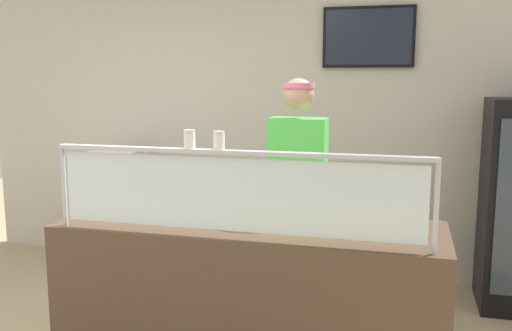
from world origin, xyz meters
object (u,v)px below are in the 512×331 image
(pizza_tray, at_px, (251,218))
(worker_figure, at_px, (298,191))
(parmesan_shaker, at_px, (190,140))
(pizza_box_stack, at_px, (117,160))
(pizza_server, at_px, (244,215))
(pepper_flake_shaker, at_px, (219,142))

(pizza_tray, bearing_deg, worker_figure, 76.64)
(pizza_tray, xyz_separation_m, parmesan_shaker, (-0.22, -0.35, 0.48))
(pizza_tray, xyz_separation_m, pizza_box_stack, (-1.66, 1.47, 0.06))
(pizza_server, xyz_separation_m, pizza_box_stack, (-1.63, 1.49, 0.04))
(pepper_flake_shaker, distance_m, pizza_box_stack, 2.46)
(pizza_tray, distance_m, parmesan_shaker, 0.64)
(pizza_tray, distance_m, worker_figure, 0.66)
(parmesan_shaker, bearing_deg, pepper_flake_shaker, -0.00)
(parmesan_shaker, bearing_deg, pizza_tray, 57.85)
(parmesan_shaker, height_order, worker_figure, worker_figure)
(pepper_flake_shaker, bearing_deg, parmesan_shaker, 180.00)
(pizza_box_stack, bearing_deg, worker_figure, -24.68)
(pepper_flake_shaker, xyz_separation_m, worker_figure, (0.22, 0.99, -0.44))
(pizza_server, relative_size, worker_figure, 0.16)
(pizza_box_stack, bearing_deg, pizza_server, -42.44)
(pizza_server, height_order, parmesan_shaker, parmesan_shaker)
(parmesan_shaker, relative_size, worker_figure, 0.06)
(worker_figure, distance_m, pizza_box_stack, 2.00)
(pizza_tray, relative_size, worker_figure, 0.28)
(pizza_server, distance_m, pepper_flake_shaker, 0.57)
(pizza_tray, distance_m, pizza_server, 0.04)
(pepper_flake_shaker, height_order, pizza_box_stack, pepper_flake_shaker)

